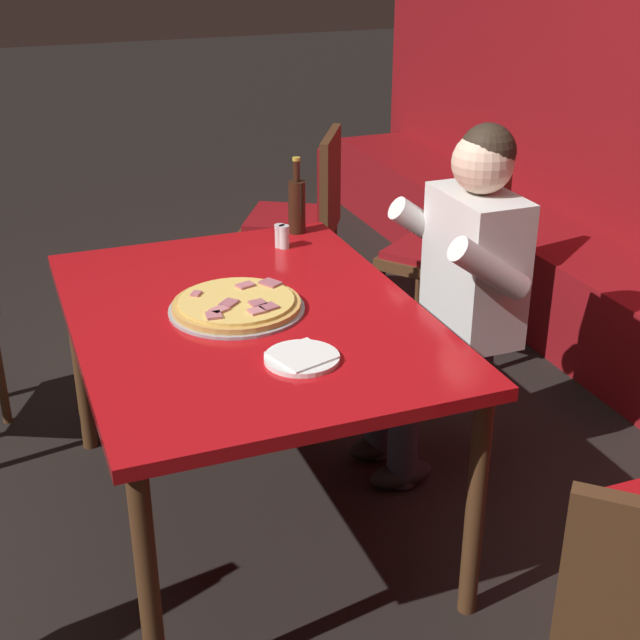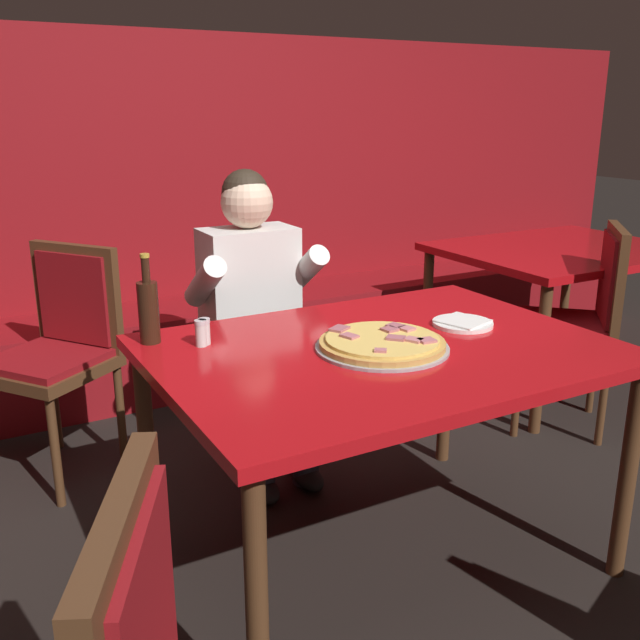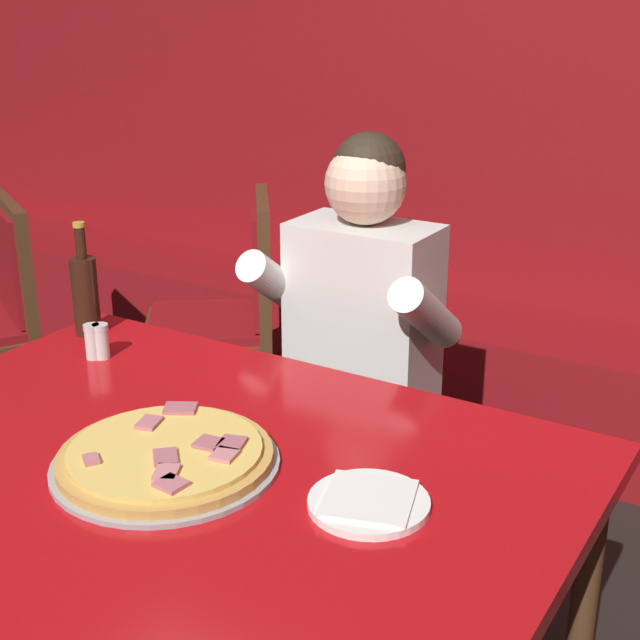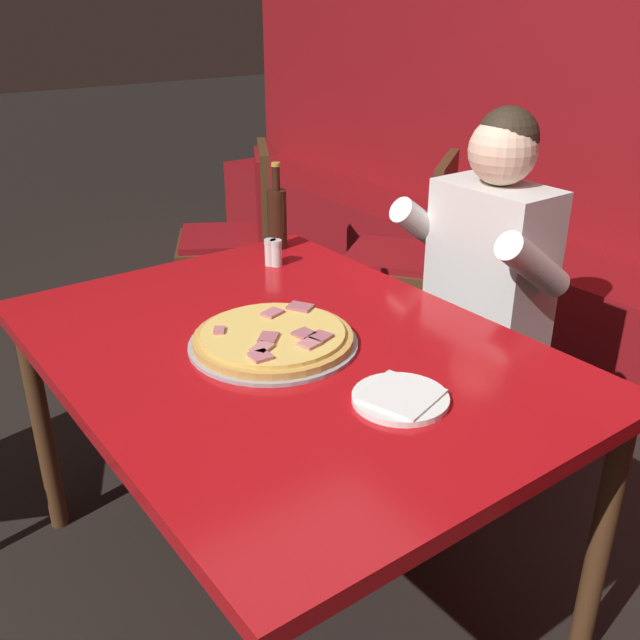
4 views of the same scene
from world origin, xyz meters
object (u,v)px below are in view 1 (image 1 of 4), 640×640
(plate_white_paper, at_px, (302,358))
(shaker_oregano, at_px, (280,237))
(main_dining_table, at_px, (247,332))
(dining_chair_by_booth, at_px, (306,210))
(shaker_black_pepper, at_px, (284,238))
(pizza, at_px, (237,305))
(dining_chair_side_aisle, at_px, (457,244))
(diner_seated_blue_shirt, at_px, (452,288))
(beer_bottle, at_px, (297,205))

(plate_white_paper, relative_size, shaker_oregano, 2.44)
(main_dining_table, distance_m, dining_chair_by_booth, 1.71)
(shaker_black_pepper, relative_size, dining_chair_by_booth, 0.09)
(main_dining_table, height_order, shaker_black_pepper, shaker_black_pepper)
(plate_white_paper, distance_m, shaker_oregano, 0.90)
(plate_white_paper, bearing_deg, pizza, -169.18)
(main_dining_table, height_order, pizza, pizza)
(dining_chair_side_aisle, bearing_deg, shaker_black_pepper, -70.87)
(diner_seated_blue_shirt, bearing_deg, pizza, -84.95)
(shaker_black_pepper, distance_m, diner_seated_blue_shirt, 0.63)
(plate_white_paper, xyz_separation_m, shaker_oregano, (-0.87, 0.23, 0.03))
(shaker_black_pepper, xyz_separation_m, dining_chair_side_aisle, (-0.31, 0.90, -0.25))
(beer_bottle, relative_size, diner_seated_blue_shirt, 0.23)
(shaker_oregano, relative_size, diner_seated_blue_shirt, 0.07)
(shaker_black_pepper, relative_size, dining_chair_side_aisle, 0.09)
(pizza, relative_size, shaker_black_pepper, 4.91)
(plate_white_paper, height_order, dining_chair_side_aisle, dining_chair_side_aisle)
(shaker_black_pepper, bearing_deg, dining_chair_by_booth, 156.01)
(dining_chair_by_booth, bearing_deg, pizza, -27.27)
(main_dining_table, bearing_deg, dining_chair_by_booth, 153.69)
(beer_bottle, xyz_separation_m, dining_chair_by_booth, (-0.90, 0.36, -0.34))
(main_dining_table, relative_size, dining_chair_side_aisle, 1.49)
(shaker_black_pepper, relative_size, shaker_oregano, 1.00)
(beer_bottle, distance_m, dining_chair_by_booth, 1.02)
(beer_bottle, xyz_separation_m, dining_chair_side_aisle, (-0.17, 0.80, -0.32))
(dining_chair_side_aisle, bearing_deg, main_dining_table, -56.22)
(pizza, height_order, diner_seated_blue_shirt, diner_seated_blue_shirt)
(plate_white_paper, bearing_deg, shaker_black_pepper, 164.17)
(shaker_oregano, bearing_deg, diner_seated_blue_shirt, 49.62)
(shaker_black_pepper, bearing_deg, diner_seated_blue_shirt, 50.09)
(pizza, bearing_deg, dining_chair_side_aisle, 122.74)
(shaker_black_pepper, bearing_deg, dining_chair_side_aisle, 109.13)
(diner_seated_blue_shirt, bearing_deg, shaker_oregano, -130.38)
(dining_chair_by_booth, xyz_separation_m, dining_chair_side_aisle, (0.73, 0.44, 0.02))
(beer_bottle, relative_size, shaker_black_pepper, 3.40)
(beer_bottle, relative_size, shaker_oregano, 3.40)
(beer_bottle, height_order, diner_seated_blue_shirt, diner_seated_blue_shirt)
(diner_seated_blue_shirt, height_order, dining_chair_by_booth, diner_seated_blue_shirt)
(shaker_oregano, relative_size, dining_chair_by_booth, 0.09)
(shaker_black_pepper, distance_m, shaker_oregano, 0.02)
(beer_bottle, bearing_deg, dining_chair_by_booth, 157.99)
(dining_chair_side_aisle, bearing_deg, dining_chair_by_booth, -148.87)
(main_dining_table, bearing_deg, pizza, -122.73)
(plate_white_paper, bearing_deg, main_dining_table, -172.38)
(shaker_oregano, bearing_deg, dining_chair_side_aisle, 107.97)
(pizza, relative_size, diner_seated_blue_shirt, 0.33)
(plate_white_paper, bearing_deg, shaker_oregano, 165.17)
(dining_chair_by_booth, bearing_deg, plate_white_paper, -20.41)
(pizza, bearing_deg, dining_chair_by_booth, 152.73)
(beer_bottle, bearing_deg, shaker_black_pepper, -34.69)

